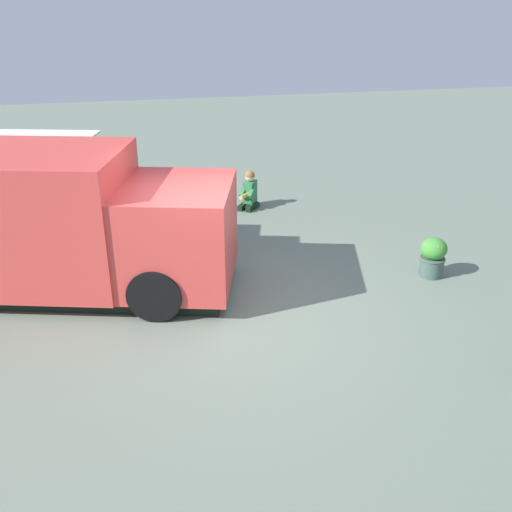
% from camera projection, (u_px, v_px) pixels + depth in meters
% --- Properties ---
extents(ground_plane, '(40.00, 40.00, 0.00)m').
position_uv_depth(ground_plane, '(227.00, 311.00, 8.59)').
color(ground_plane, slate).
extents(food_truck, '(5.79, 3.81, 2.25)m').
position_uv_depth(food_truck, '(48.00, 226.00, 8.87)').
color(food_truck, '#DB443E').
rests_on(food_truck, ground_plane).
extents(person_customer, '(0.67, 0.74, 0.84)m').
position_uv_depth(person_customer, '(249.00, 193.00, 12.71)').
color(person_customer, black).
rests_on(person_customer, ground_plane).
extents(planter_flowering_near, '(0.44, 0.44, 0.68)m').
position_uv_depth(planter_flowering_near, '(433.00, 256.00, 9.55)').
color(planter_flowering_near, '#405850').
rests_on(planter_flowering_near, ground_plane).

